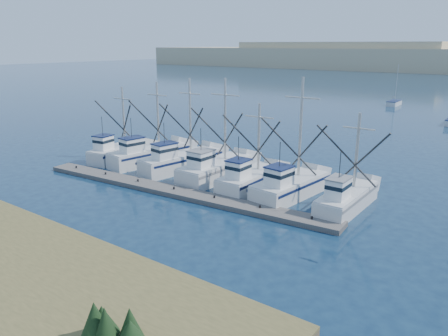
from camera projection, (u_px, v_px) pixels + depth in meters
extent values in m
plane|color=#0D213B|center=(175.00, 240.00, 27.59)|extent=(500.00, 500.00, 0.00)
cube|color=#605B56|center=(174.00, 191.00, 36.11)|extent=(28.55, 3.95, 0.38)
cube|color=silver|center=(118.00, 153.00, 46.58)|extent=(3.39, 7.00, 1.37)
cube|color=white|center=(104.00, 143.00, 44.85)|extent=(1.64, 1.83, 1.50)
cylinder|color=#B7B2A8|center=(124.00, 117.00, 46.42)|extent=(0.22, 0.22, 6.27)
cube|color=silver|center=(149.00, 156.00, 45.17)|extent=(3.76, 8.97, 1.54)
cube|color=white|center=(132.00, 146.00, 43.02)|extent=(1.73, 2.31, 1.50)
cylinder|color=#B7B2A8|center=(158.00, 115.00, 45.19)|extent=(0.22, 0.22, 6.72)
cube|color=silver|center=(181.00, 163.00, 42.63)|extent=(3.79, 8.93, 1.55)
cube|color=white|center=(165.00, 152.00, 40.50)|extent=(1.71, 2.31, 1.50)
cylinder|color=#B7B2A8|center=(190.00, 116.00, 42.58)|extent=(0.22, 0.22, 7.25)
cube|color=silver|center=(216.00, 171.00, 39.95)|extent=(2.88, 8.27, 1.53)
cube|color=white|center=(201.00, 160.00, 37.90)|extent=(1.63, 2.03, 1.50)
cylinder|color=#B7B2A8|center=(225.00, 120.00, 39.80)|extent=(0.22, 0.22, 7.51)
cube|color=silver|center=(250.00, 181.00, 37.21)|extent=(2.57, 7.16, 1.37)
cube|color=white|center=(238.00, 170.00, 35.40)|extent=(1.47, 1.75, 1.50)
cylinder|color=#B7B2A8|center=(259.00, 137.00, 37.17)|extent=(0.22, 0.22, 5.82)
cube|color=silver|center=(290.00, 188.00, 35.33)|extent=(3.51, 7.95, 1.39)
cube|color=white|center=(279.00, 177.00, 33.40)|extent=(1.77, 2.03, 1.50)
cylinder|color=#B7B2A8|center=(301.00, 128.00, 35.06)|extent=(0.22, 0.22, 8.08)
cube|color=silver|center=(347.00, 201.00, 32.55)|extent=(2.22, 7.52, 1.36)
cube|color=white|center=(338.00, 189.00, 30.67)|extent=(1.28, 1.84, 1.50)
cylinder|color=#B7B2A8|center=(357.00, 151.00, 32.58)|extent=(0.22, 0.22, 5.74)
cube|color=silver|center=(394.00, 103.00, 87.87)|extent=(1.81, 4.97, 0.90)
cylinder|color=#B7B2A8|center=(397.00, 83.00, 86.99)|extent=(0.12, 0.12, 7.20)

